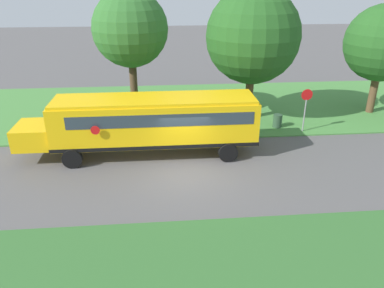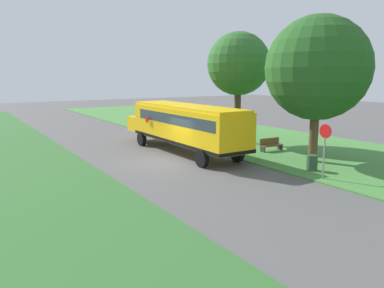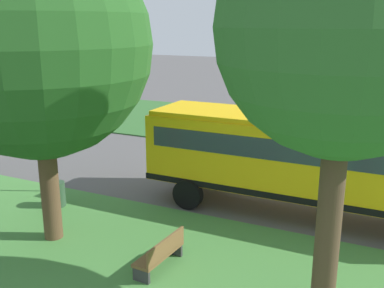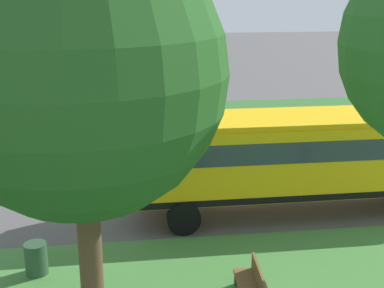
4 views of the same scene
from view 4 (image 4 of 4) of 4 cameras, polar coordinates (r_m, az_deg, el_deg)
ground_plane at (r=19.55m, az=4.44°, el=-4.49°), size 120.00×120.00×0.00m
grass_far_side at (r=27.98m, az=0.64°, el=2.26°), size 10.00×80.00×0.07m
school_bus at (r=17.24m, az=11.79°, el=-0.98°), size 2.85×12.42×3.16m
oak_tree_roadside_mid at (r=10.67m, az=-11.31°, el=7.54°), size 5.87×5.87×8.37m
park_bench at (r=12.65m, az=6.42°, el=-14.88°), size 1.63×0.60×0.92m
trash_bin at (r=14.22m, az=-16.27°, el=-11.78°), size 0.56×0.56×0.90m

